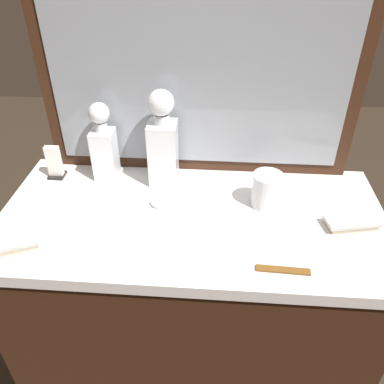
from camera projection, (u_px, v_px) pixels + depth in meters
name	position (u px, v px, depth m)	size (l,w,h in m)	color
ground_plane	(192.00, 382.00, 1.66)	(6.00, 6.00, 0.00)	#2D2319
dresser	(192.00, 314.00, 1.40)	(1.11, 0.54, 0.90)	#381E11
dresser_mirror	(199.00, 53.00, 1.12)	(0.97, 0.03, 0.77)	#381E11
crystal_decanter_center	(163.00, 147.00, 1.21)	(0.09, 0.09, 0.31)	white
crystal_decanter_far_right	(104.00, 149.00, 1.25)	(0.07, 0.07, 0.26)	white
crystal_tumbler_center	(267.00, 191.00, 1.15)	(0.09, 0.09, 0.10)	white
silver_brush_far_left	(352.00, 223.00, 1.09)	(0.16, 0.09, 0.02)	#B7A88C
silver_brush_far_right	(10.00, 245.00, 1.01)	(0.15, 0.11, 0.02)	#B7A88C
porcelain_dish	(162.00, 202.00, 1.18)	(0.07, 0.07, 0.01)	silver
tortoiseshell_comb	(283.00, 270.00, 0.96)	(0.13, 0.03, 0.01)	brown
napkin_holder	(55.00, 164.00, 1.28)	(0.05, 0.05, 0.11)	black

